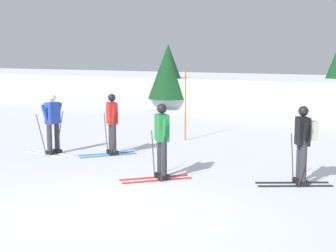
% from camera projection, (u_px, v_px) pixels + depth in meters
% --- Properties ---
extents(ground_plane, '(120.00, 120.00, 0.00)m').
position_uv_depth(ground_plane, '(101.00, 214.00, 8.61)').
color(ground_plane, white).
extents(skier_green, '(1.34, 1.44, 1.71)m').
position_uv_depth(skier_green, '(162.00, 139.00, 10.89)').
color(skier_green, red).
rests_on(skier_green, ground).
extents(skier_blue, '(1.62, 1.00, 1.71)m').
position_uv_depth(skier_blue, '(53.00, 122.00, 13.64)').
color(skier_blue, silver).
rests_on(skier_blue, ground).
extents(skier_black, '(1.55, 1.16, 1.71)m').
position_uv_depth(skier_black, '(303.00, 141.00, 10.40)').
color(skier_black, black).
rests_on(skier_black, ground).
extents(skier_red, '(1.27, 1.49, 1.71)m').
position_uv_depth(skier_red, '(112.00, 122.00, 13.58)').
color(skier_red, '#237AC6').
rests_on(skier_red, ground).
extents(trail_marker_pole, '(0.04, 0.04, 2.31)m').
position_uv_depth(trail_marker_pole, '(185.00, 105.00, 15.88)').
color(trail_marker_pole, '#C65614').
rests_on(trail_marker_pole, ground).
extents(conifer_far_left, '(2.09, 2.09, 3.32)m').
position_uv_depth(conifer_far_left, '(168.00, 71.00, 25.03)').
color(conifer_far_left, '#513823').
rests_on(conifer_far_left, ground).
extents(conifer_far_right, '(1.76, 1.76, 3.07)m').
position_uv_depth(conifer_far_right, '(336.00, 73.00, 25.16)').
color(conifer_far_right, '#513823').
rests_on(conifer_far_right, ground).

